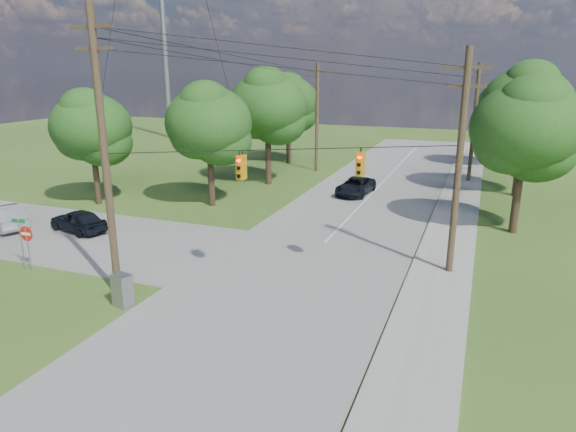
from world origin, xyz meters
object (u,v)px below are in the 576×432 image
at_px(pole_ne, 459,161).
at_px(control_cabinet, 122,290).
at_px(car_cross_dark, 78,221).
at_px(car_cross_silver, 4,216).
at_px(pole_sw, 104,153).
at_px(pole_north_e, 474,122).
at_px(do_not_enter_sign, 27,238).
at_px(pole_north_w, 317,117).
at_px(car_main_north, 356,186).

relative_size(pole_ne, control_cabinet, 7.43).
bearing_deg(car_cross_dark, car_cross_silver, -63.47).
height_order(pole_sw, pole_north_e, pole_sw).
relative_size(car_cross_silver, control_cabinet, 3.17).
bearing_deg(do_not_enter_sign, pole_ne, 17.55).
height_order(pole_sw, pole_north_w, pole_sw).
height_order(pole_sw, car_main_north, pole_sw).
bearing_deg(pole_north_e, pole_ne, -90.00).
xyz_separation_m(pole_ne, do_not_enter_sign, (-19.20, -7.00, -3.81)).
distance_m(pole_north_w, car_main_north, 10.94).
distance_m(pole_sw, pole_north_w, 29.62).
height_order(car_main_north, control_cabinet, control_cabinet).
distance_m(pole_north_e, do_not_enter_sign, 34.95).
bearing_deg(car_cross_dark, pole_sw, 65.70).
distance_m(pole_ne, pole_north_e, 22.00).
height_order(pole_north_w, control_cabinet, pole_north_w).
distance_m(pole_sw, car_cross_silver, 14.76).
bearing_deg(car_main_north, pole_sw, -99.96).
height_order(pole_north_e, control_cabinet, pole_north_e).
bearing_deg(pole_north_w, control_cabinet, -87.20).
bearing_deg(car_main_north, pole_north_w, 130.04).
xyz_separation_m(car_main_north, do_not_enter_sign, (-11.14, -20.89, 0.97)).
xyz_separation_m(pole_sw, pole_ne, (13.50, 7.60, -0.76)).
xyz_separation_m(pole_sw, control_cabinet, (1.09, -1.02, -5.52)).
height_order(pole_north_w, car_cross_silver, pole_north_w).
distance_m(pole_ne, car_main_north, 16.75).
height_order(car_main_north, do_not_enter_sign, do_not_enter_sign).
relative_size(car_cross_dark, car_main_north, 0.86).
distance_m(car_cross_silver, do_not_enter_sign, 8.42).
distance_m(pole_north_e, pole_north_w, 13.90).
bearing_deg(car_cross_silver, car_main_north, 156.54).
relative_size(pole_sw, car_main_north, 2.56).
bearing_deg(control_cabinet, car_cross_silver, 170.81).
xyz_separation_m(control_cabinet, do_not_enter_sign, (-6.79, 1.61, 0.95)).
xyz_separation_m(pole_sw, do_not_enter_sign, (-5.70, 0.60, -4.57)).
relative_size(pole_sw, do_not_enter_sign, 5.31).
relative_size(car_cross_silver, do_not_enter_sign, 1.98).
bearing_deg(pole_sw, pole_north_e, 65.48).
bearing_deg(pole_north_e, control_cabinet, -112.06).
bearing_deg(control_cabinet, do_not_enter_sign, -178.21).
height_order(pole_ne, pole_north_w, pole_ne).
xyz_separation_m(car_cross_silver, control_cabinet, (13.78, -6.23, -0.06)).
xyz_separation_m(pole_north_w, do_not_enter_sign, (-5.30, -29.00, -3.48)).
relative_size(car_cross_dark, do_not_enter_sign, 1.79).
height_order(pole_ne, car_cross_silver, pole_ne).
xyz_separation_m(pole_north_e, car_cross_dark, (-21.41, -23.33, -4.41)).
bearing_deg(do_not_enter_sign, pole_north_e, 54.01).
bearing_deg(do_not_enter_sign, car_main_north, 59.44).
relative_size(pole_north_e, pole_north_w, 1.00).
height_order(pole_sw, car_cross_silver, pole_sw).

